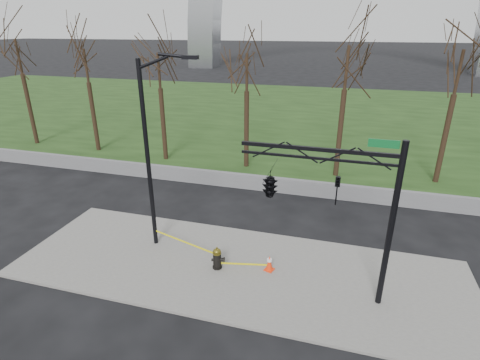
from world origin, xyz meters
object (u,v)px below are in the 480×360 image
(fire_hydrant, at_px, (217,258))
(traffic_cone, at_px, (269,263))
(traffic_signal_mast, at_px, (293,186))
(street_light, at_px, (152,145))

(fire_hydrant, distance_m, traffic_cone, 2.07)
(traffic_signal_mast, bearing_deg, fire_hydrant, 174.12)
(fire_hydrant, xyz_separation_m, traffic_signal_mast, (2.85, -0.32, 3.61))
(street_light, bearing_deg, fire_hydrant, -26.14)
(traffic_cone, height_order, traffic_signal_mast, traffic_signal_mast)
(fire_hydrant, bearing_deg, traffic_cone, 1.12)
(traffic_cone, bearing_deg, street_light, 172.88)
(traffic_signal_mast, bearing_deg, traffic_cone, 138.64)
(fire_hydrant, xyz_separation_m, street_light, (-3.05, 1.06, 4.16))
(fire_hydrant, bearing_deg, street_light, 150.13)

